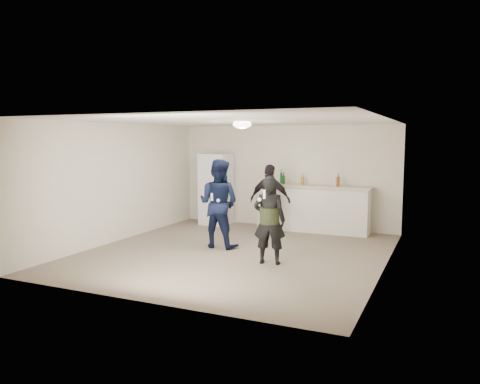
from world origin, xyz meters
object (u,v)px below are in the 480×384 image
at_px(spectator, 270,200).
at_px(counter, 313,209).
at_px(fridge, 216,189).
at_px(shaker, 271,180).
at_px(man, 219,203).
at_px(woman, 269,220).

bearing_deg(spectator, counter, -127.21).
bearing_deg(counter, fridge, -178.41).
bearing_deg(shaker, man, -96.80).
bearing_deg(shaker, fridge, 178.97).
height_order(fridge, spectator, fridge).
bearing_deg(spectator, shaker, -70.15).
bearing_deg(spectator, woman, 110.72).
height_order(shaker, spectator, spectator).
distance_m(fridge, man, 2.61).
height_order(man, woman, man).
height_order(shaker, man, man).
bearing_deg(fridge, man, -62.04).
height_order(counter, shaker, shaker).
distance_m(man, spectator, 1.54).
relative_size(counter, fridge, 1.44).
relative_size(fridge, spectator, 1.12).
bearing_deg(spectator, man, 68.98).
bearing_deg(woman, man, -39.83).
bearing_deg(fridge, spectator, -25.96).
relative_size(fridge, shaker, 10.59).
bearing_deg(woman, shaker, -80.30).
xyz_separation_m(counter, man, (-1.30, -2.37, 0.36)).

